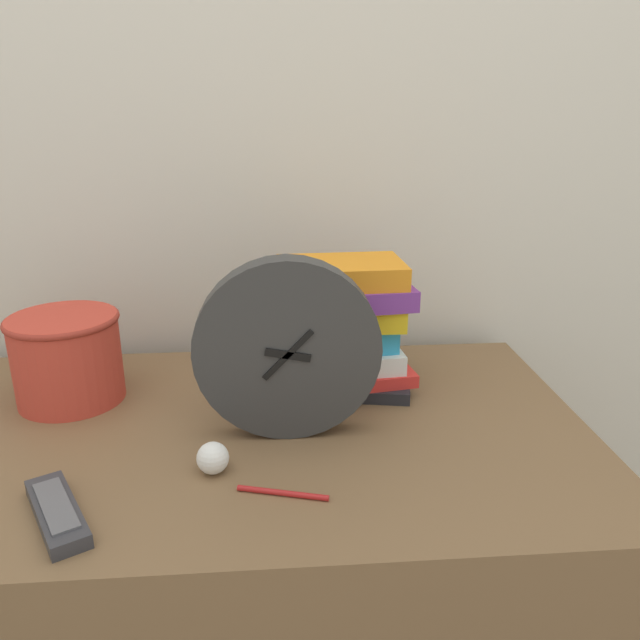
% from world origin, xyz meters
% --- Properties ---
extents(wall_back, '(6.00, 0.04, 2.40)m').
position_xyz_m(wall_back, '(0.00, 0.74, 1.20)').
color(wall_back, silver).
rests_on(wall_back, ground_plane).
extents(desk, '(1.21, 0.67, 0.70)m').
position_xyz_m(desk, '(0.00, 0.34, 0.35)').
color(desk, brown).
rests_on(desk, ground_plane).
extents(desk_clock, '(0.29, 0.05, 0.29)m').
position_xyz_m(desk_clock, '(0.11, 0.31, 0.85)').
color(desk_clock, '#333333').
rests_on(desk_clock, desk).
extents(book_stack, '(0.27, 0.23, 0.24)m').
position_xyz_m(book_stack, '(0.22, 0.48, 0.82)').
color(book_stack, '#232328').
rests_on(book_stack, desk).
extents(basket, '(0.19, 0.19, 0.16)m').
position_xyz_m(basket, '(-0.27, 0.46, 0.78)').
color(basket, '#C63D2D').
rests_on(basket, desk).
extents(tv_remote, '(0.12, 0.17, 0.02)m').
position_xyz_m(tv_remote, '(-0.19, 0.11, 0.71)').
color(tv_remote, '#333338').
rests_on(tv_remote, desk).
extents(crumpled_paper_ball, '(0.05, 0.05, 0.05)m').
position_xyz_m(crumpled_paper_ball, '(0.00, 0.20, 0.72)').
color(crumpled_paper_ball, white).
rests_on(crumpled_paper_ball, desk).
extents(pen, '(0.12, 0.04, 0.01)m').
position_xyz_m(pen, '(0.10, 0.14, 0.70)').
color(pen, '#B21E1E').
rests_on(pen, desk).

